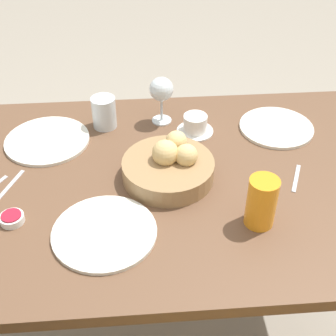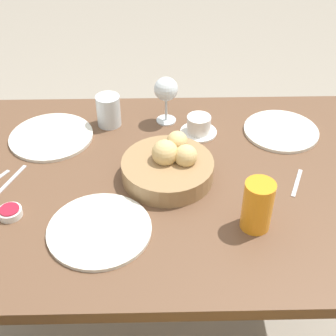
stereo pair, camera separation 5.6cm
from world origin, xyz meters
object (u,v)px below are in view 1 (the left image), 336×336
at_px(bread_basket, 169,165).
at_px(juice_glass, 262,202).
at_px(plate_far_center, 104,232).
at_px(wine_glass, 161,91).
at_px(water_tumbler, 104,112).
at_px(coffee_cup, 195,125).
at_px(plate_near_right, 47,140).
at_px(fork_silver, 7,189).
at_px(jam_bowl_berry, 12,218).
at_px(spoon_coffee, 296,178).
at_px(plate_near_left, 276,127).

xyz_separation_m(bread_basket, juice_glass, (-0.21, 0.20, 0.03)).
relative_size(plate_far_center, wine_glass, 1.64).
bearing_deg(water_tumbler, coffee_cup, 168.66).
bearing_deg(plate_near_right, water_tumbler, -156.96).
relative_size(wine_glass, fork_silver, 1.01).
xyz_separation_m(bread_basket, fork_silver, (0.44, 0.02, -0.04)).
xyz_separation_m(bread_basket, plate_far_center, (0.17, 0.21, -0.03)).
distance_m(coffee_cup, jam_bowl_berry, 0.62).
height_order(plate_near_right, wine_glass, wine_glass).
bearing_deg(bread_basket, plate_near_right, -28.02).
distance_m(bread_basket, coffee_cup, 0.23).
bearing_deg(coffee_cup, spoon_coffee, 135.32).
height_order(coffee_cup, fork_silver, coffee_cup).
height_order(plate_near_right, jam_bowl_berry, jam_bowl_berry).
relative_size(plate_near_left, plate_near_right, 0.91).
relative_size(bread_basket, plate_near_left, 1.09).
height_order(bread_basket, wine_glass, wine_glass).
bearing_deg(coffee_cup, juice_glass, 104.94).
xyz_separation_m(plate_far_center, juice_glass, (-0.38, -0.01, 0.06)).
height_order(plate_far_center, juice_glass, juice_glass).
distance_m(plate_far_center, wine_glass, 0.53).
bearing_deg(juice_glass, spoon_coffee, -132.34).
xyz_separation_m(plate_far_center, coffee_cup, (-0.27, -0.42, 0.02)).
xyz_separation_m(plate_near_right, juice_glass, (-0.57, 0.39, 0.06)).
bearing_deg(plate_near_right, plate_far_center, 114.87).
xyz_separation_m(juice_glass, wine_glass, (0.21, -0.48, 0.04)).
height_order(fork_silver, spoon_coffee, same).
bearing_deg(water_tumbler, plate_near_right, 23.04).
relative_size(bread_basket, water_tumbler, 2.50).
bearing_deg(jam_bowl_berry, juice_glass, 175.37).
bearing_deg(plate_far_center, plate_near_right, -65.13).
xyz_separation_m(plate_near_right, fork_silver, (0.08, 0.21, -0.00)).
xyz_separation_m(bread_basket, plate_near_right, (0.36, -0.19, -0.03)).
relative_size(bread_basket, plate_near_right, 0.99).
bearing_deg(bread_basket, juice_glass, 136.23).
bearing_deg(bread_basket, water_tumbler, -55.19).
relative_size(bread_basket, coffee_cup, 2.20).
relative_size(plate_near_left, wine_glass, 1.50).
distance_m(jam_bowl_berry, spoon_coffee, 0.76).
bearing_deg(coffee_cup, jam_bowl_berry, 35.47).
height_order(jam_bowl_berry, spoon_coffee, jam_bowl_berry).
distance_m(plate_far_center, water_tumbler, 0.48).
bearing_deg(water_tumbler, bread_basket, 124.81).
relative_size(coffee_cup, spoon_coffee, 0.99).
height_order(wine_glass, coffee_cup, wine_glass).
distance_m(plate_near_left, plate_near_right, 0.72).
bearing_deg(wine_glass, fork_silver, 34.60).
xyz_separation_m(water_tumbler, jam_bowl_berry, (0.22, 0.42, -0.04)).
relative_size(bread_basket, juice_glass, 1.88).
height_order(juice_glass, fork_silver, juice_glass).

